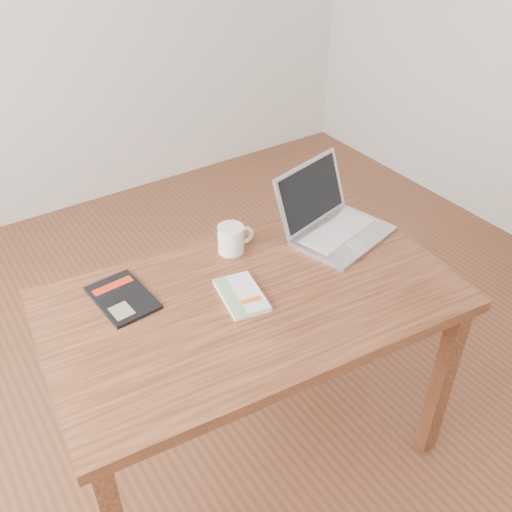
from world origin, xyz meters
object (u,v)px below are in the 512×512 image
desk (253,318)px  black_guidebook (123,298)px  laptop (332,220)px  white_guidebook (241,295)px  coffee_mug (232,238)px

desk → black_guidebook: (-0.34, 0.21, 0.10)m
desk → black_guidebook: size_ratio=5.56×
laptop → white_guidebook: bearing=-178.7°
white_guidebook → coffee_mug: coffee_mug is taller
white_guidebook → coffee_mug: 0.26m
white_guidebook → coffee_mug: size_ratio=1.66×
black_guidebook → desk: bearing=-36.4°
desk → black_guidebook: bearing=153.6°
desk → coffee_mug: 0.29m
white_guidebook → black_guidebook: 0.37m
black_guidebook → laptop: bearing=-9.3°
desk → coffee_mug: bearing=78.6°
desk → laptop: bearing=24.4°
laptop → coffee_mug: size_ratio=3.11×
white_guidebook → black_guidebook: bearing=158.5°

